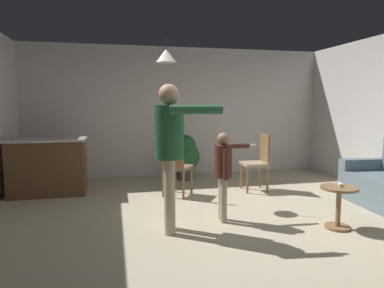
# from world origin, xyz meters

# --- Properties ---
(ground) EXTENTS (7.68, 7.68, 0.00)m
(ground) POSITION_xyz_m (0.00, 0.00, 0.00)
(ground) COLOR beige
(wall_back) EXTENTS (6.40, 0.10, 2.70)m
(wall_back) POSITION_xyz_m (0.00, 3.20, 1.35)
(wall_back) COLOR silver
(wall_back) RESTS_ON ground
(kitchen_counter) EXTENTS (1.26, 0.66, 0.95)m
(kitchen_counter) POSITION_xyz_m (-2.45, 2.01, 0.48)
(kitchen_counter) COLOR brown
(kitchen_counter) RESTS_ON ground
(side_table_by_couch) EXTENTS (0.44, 0.44, 0.52)m
(side_table_by_couch) POSITION_xyz_m (1.30, -0.48, 0.33)
(side_table_by_couch) COLOR olive
(side_table_by_couch) RESTS_ON ground
(person_adult) EXTENTS (0.83, 0.58, 1.75)m
(person_adult) POSITION_xyz_m (-0.71, -0.13, 1.09)
(person_adult) COLOR tan
(person_adult) RESTS_ON ground
(person_child) EXTENTS (0.61, 0.34, 1.16)m
(person_child) POSITION_xyz_m (0.02, 0.09, 0.72)
(person_child) COLOR tan
(person_child) RESTS_ON ground
(dining_chair_by_counter) EXTENTS (0.44, 0.44, 1.00)m
(dining_chair_by_counter) POSITION_xyz_m (1.11, 1.50, 0.55)
(dining_chair_by_counter) COLOR olive
(dining_chair_by_counter) RESTS_ON ground
(dining_chair_near_wall) EXTENTS (0.58, 0.58, 1.00)m
(dining_chair_near_wall) POSITION_xyz_m (-0.38, 1.41, 0.55)
(dining_chair_near_wall) COLOR olive
(dining_chair_near_wall) RESTS_ON ground
(potted_plant_corner) EXTENTS (0.59, 0.59, 0.90)m
(potted_plant_corner) POSITION_xyz_m (0.04, 2.66, 0.50)
(potted_plant_corner) COLOR #4C4742
(potted_plant_corner) RESTS_ON ground
(spare_remote_on_table) EXTENTS (0.09, 0.13, 0.04)m
(spare_remote_on_table) POSITION_xyz_m (1.34, -0.45, 0.54)
(spare_remote_on_table) COLOR white
(spare_remote_on_table) RESTS_ON side_table_by_couch
(ceiling_light_pendant) EXTENTS (0.32, 0.32, 0.55)m
(ceiling_light_pendant) POSITION_xyz_m (-0.55, 1.24, 2.25)
(ceiling_light_pendant) COLOR silver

